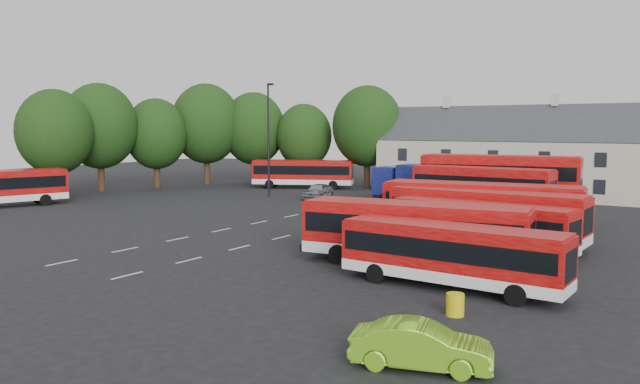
{
  "coord_description": "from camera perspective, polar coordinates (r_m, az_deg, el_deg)",
  "views": [
    {
      "loc": [
        28.11,
        -32.9,
        6.91
      ],
      "look_at": [
        3.59,
        4.59,
        2.2
      ],
      "focal_mm": 35.0,
      "sensor_mm": 36.0,
      "label": 1
    }
  ],
  "objects": [
    {
      "name": "bus_dd_south",
      "position": [
        45.75,
        14.56,
        0.02
      ],
      "size": [
        9.94,
        2.73,
        4.03
      ],
      "rotation": [
        0.0,
        0.0,
        -0.05
      ],
      "color": "silver",
      "rests_on": "ground"
    },
    {
      "name": "bus_row_d",
      "position": [
        37.58,
        14.88,
        -1.82
      ],
      "size": [
        11.45,
        3.16,
        3.21
      ],
      "rotation": [
        0.0,
        0.0,
        -0.05
      ],
      "color": "silver",
      "rests_on": "ground"
    },
    {
      "name": "bus_row_a",
      "position": [
        27.17,
        11.94,
        -5.29
      ],
      "size": [
        9.79,
        2.6,
        2.75
      ],
      "rotation": [
        0.0,
        0.0,
        -0.04
      ],
      "color": "silver",
      "rests_on": "ground"
    },
    {
      "name": "bus_dd_north",
      "position": [
        49.19,
        16.04,
        0.86
      ],
      "size": [
        11.81,
        3.95,
        4.75
      ],
      "rotation": [
        0.0,
        0.0,
        0.11
      ],
      "color": "silver",
      "rests_on": "ground"
    },
    {
      "name": "treeline",
      "position": [
        71.54,
        -9.93,
        5.73
      ],
      "size": [
        29.92,
        32.59,
        12.01
      ],
      "color": "black",
      "rests_on": "ground"
    },
    {
      "name": "bus_row_e",
      "position": [
        40.01,
        14.52,
        -1.18
      ],
      "size": [
        12.28,
        4.32,
        3.4
      ],
      "rotation": [
        0.0,
        0.0,
        0.13
      ],
      "color": "silver",
      "rests_on": "ground"
    },
    {
      "name": "silver_car",
      "position": [
        59.74,
        -0.19,
        0.08
      ],
      "size": [
        2.56,
        4.66,
        1.5
      ],
      "primitive_type": "imported",
      "rotation": [
        0.0,
        0.0,
        0.18
      ],
      "color": "#9E9FA5",
      "rests_on": "ground"
    },
    {
      "name": "lane_markings",
      "position": [
        43.83,
        -3.05,
        -3.07
      ],
      "size": [
        5.15,
        33.8,
        0.01
      ],
      "color": "beige",
      "rests_on": "ground"
    },
    {
      "name": "ground",
      "position": [
        43.82,
        -7.24,
        -3.12
      ],
      "size": [
        140.0,
        140.0,
        0.0
      ],
      "primitive_type": "plane",
      "color": "black",
      "rests_on": "ground"
    },
    {
      "name": "box_truck",
      "position": [
        55.38,
        9.22,
        0.85
      ],
      "size": [
        8.18,
        2.61,
        3.58
      ],
      "rotation": [
        0.0,
        0.0,
        0.0
      ],
      "color": "black",
      "rests_on": "ground"
    },
    {
      "name": "bus_row_b",
      "position": [
        31.17,
        8.61,
        -3.32
      ],
      "size": [
        11.41,
        4.07,
        3.16
      ],
      "rotation": [
        0.0,
        0.0,
        0.14
      ],
      "color": "silver",
      "rests_on": "ground"
    },
    {
      "name": "grit_bin",
      "position": [
        23.72,
        12.25,
        -10.03
      ],
      "size": [
        0.66,
        0.66,
        0.83
      ],
      "primitive_type": "cylinder",
      "color": "#D3BD0C",
      "rests_on": "ground"
    },
    {
      "name": "terrace_houses",
      "position": [
        64.53,
        20.55,
        2.91
      ],
      "size": [
        35.7,
        7.13,
        10.06
      ],
      "color": "beige",
      "rests_on": "ground"
    },
    {
      "name": "bus_north",
      "position": [
        69.98,
        -1.57,
        1.89
      ],
      "size": [
        11.24,
        6.92,
        3.16
      ],
      "rotation": [
        0.0,
        0.0,
        0.42
      ],
      "color": "silver",
      "rests_on": "ground"
    },
    {
      "name": "lamppost",
      "position": [
        61.65,
        -4.72,
        5.07
      ],
      "size": [
        0.77,
        0.35,
        11.1
      ],
      "rotation": [
        0.0,
        0.0,
        -0.12
      ],
      "color": "black",
      "rests_on": "ground"
    },
    {
      "name": "bus_row_c",
      "position": [
        34.78,
        14.44,
        -2.8
      ],
      "size": [
        10.22,
        3.52,
        2.83
      ],
      "rotation": [
        0.0,
        0.0,
        -0.13
      ],
      "color": "silver",
      "rests_on": "ground"
    },
    {
      "name": "lime_car",
      "position": [
        18.6,
        9.23,
        -13.68
      ],
      "size": [
        4.28,
        2.57,
        1.33
      ],
      "primitive_type": "imported",
      "rotation": [
        0.0,
        0.0,
        1.88
      ],
      "color": "#72BD1D",
      "rests_on": "ground"
    }
  ]
}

